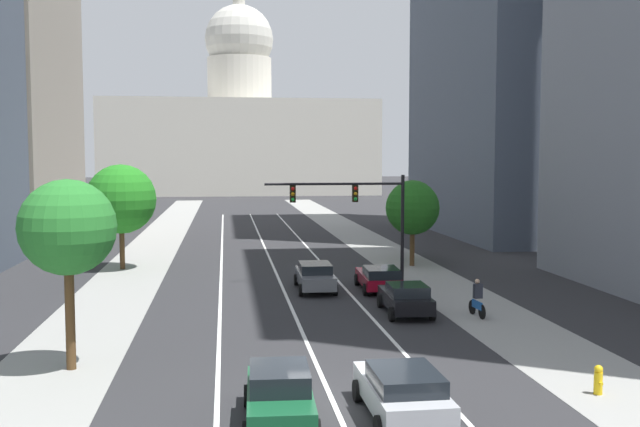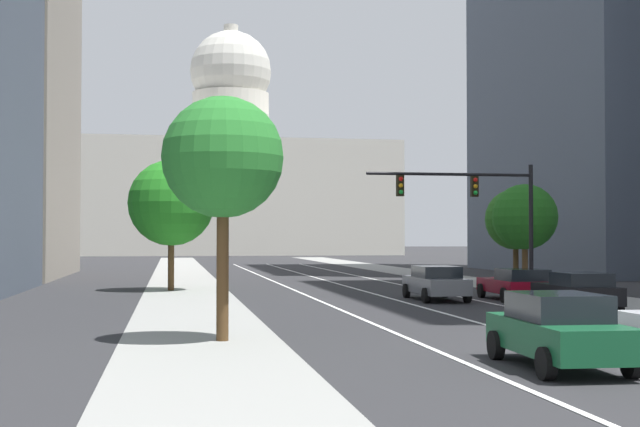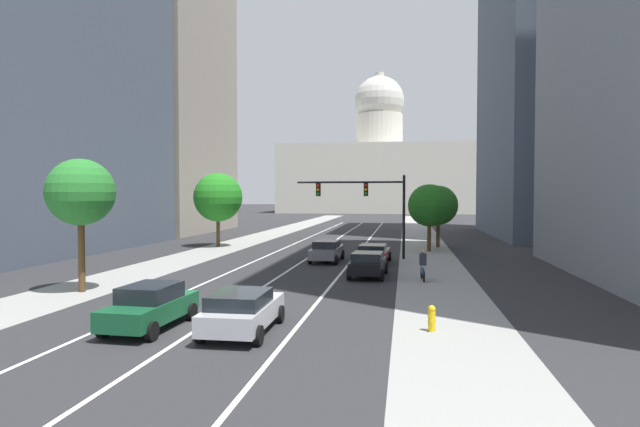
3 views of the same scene
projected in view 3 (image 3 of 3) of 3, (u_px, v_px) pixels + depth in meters
name	position (u px, v px, depth m)	size (l,w,h in m)	color
ground_plane	(341.00, 237.00, 58.94)	(400.00, 400.00, 0.00)	#2B2B2D
sidewalk_left	(253.00, 239.00, 55.43)	(4.21, 130.00, 0.01)	gray
sidewalk_right	(422.00, 242.00, 52.59)	(4.21, 130.00, 0.01)	gray
lane_stripe_left	(281.00, 250.00, 44.69)	(0.16, 90.00, 0.01)	white
lane_stripe_center	(320.00, 250.00, 44.15)	(0.16, 90.00, 0.01)	white
lane_stripe_right	(359.00, 251.00, 43.60)	(0.16, 90.00, 0.01)	white
office_tower_far_left	(157.00, 82.00, 66.76)	(15.22, 20.40, 38.05)	#9E9384
capitol_building	(379.00, 171.00, 143.01)	(51.45, 28.54, 37.91)	beige
car_green	(150.00, 306.00, 18.34)	(2.07, 4.32, 1.55)	#14512D
car_crimson	(374.00, 253.00, 35.67)	(2.22, 4.68, 1.39)	maroon
car_gray	(327.00, 250.00, 36.88)	(2.07, 4.80, 1.48)	slate
car_silver	(242.00, 310.00, 17.76)	(2.13, 4.39, 1.45)	#B2B5BA
car_black	(368.00, 264.00, 29.95)	(2.14, 4.36, 1.44)	black
traffic_signal_mast	(368.00, 199.00, 38.50)	(8.00, 0.39, 6.13)	black
fire_hydrant	(432.00, 318.00, 17.95)	(0.26, 0.35, 0.91)	yellow
cyclist	(423.00, 265.00, 28.52)	(0.38, 1.70, 1.72)	black
street_tree_mid_right	(429.00, 206.00, 43.35)	(3.52, 3.52, 5.59)	#51381E
street_tree_far_right	(438.00, 205.00, 46.66)	(3.52, 3.52, 5.53)	#51381E
street_tree_mid_left	(218.00, 197.00, 47.30)	(4.40, 4.40, 6.69)	#51381E
street_tree_near_left	(81.00, 193.00, 25.12)	(3.21, 3.21, 6.43)	#51381E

